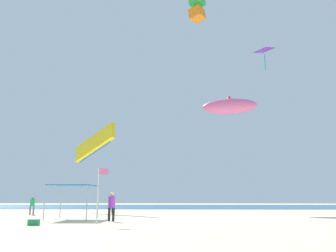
{
  "coord_description": "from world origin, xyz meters",
  "views": [
    {
      "loc": [
        2.83,
        -21.84,
        1.56
      ],
      "look_at": [
        1.89,
        13.42,
        9.03
      ],
      "focal_mm": 35.59,
      "sensor_mm": 36.0,
      "label": 1
    }
  ],
  "objects_px": {
    "cooler_box": "(34,222)",
    "kite_box_green": "(197,7)",
    "person_rightmost": "(113,202)",
    "kite_inflatable_pink": "(229,106)",
    "banner_flag": "(99,190)",
    "person_near_tent": "(111,203)",
    "kite_diamond_purple": "(264,51)",
    "kite_parafoil_yellow": "(95,143)",
    "canopy_tent": "(74,187)",
    "person_leftmost": "(32,204)",
    "person_central": "(112,204)"
  },
  "relations": [
    {
      "from": "person_near_tent",
      "to": "cooler_box",
      "type": "relative_size",
      "value": 2.9
    },
    {
      "from": "banner_flag",
      "to": "kite_parafoil_yellow",
      "type": "xyz_separation_m",
      "value": [
        -4.41,
        16.05,
        5.3
      ]
    },
    {
      "from": "person_near_tent",
      "to": "cooler_box",
      "type": "height_order",
      "value": "person_near_tent"
    },
    {
      "from": "person_near_tent",
      "to": "person_rightmost",
      "type": "height_order",
      "value": "person_rightmost"
    },
    {
      "from": "cooler_box",
      "to": "kite_parafoil_yellow",
      "type": "distance_m",
      "value": 18.43
    },
    {
      "from": "person_central",
      "to": "kite_parafoil_yellow",
      "type": "relative_size",
      "value": 0.35
    },
    {
      "from": "person_near_tent",
      "to": "kite_diamond_purple",
      "type": "height_order",
      "value": "kite_diamond_purple"
    },
    {
      "from": "person_rightmost",
      "to": "kite_inflatable_pink",
      "type": "xyz_separation_m",
      "value": [
        12.43,
        3.03,
        10.64
      ]
    },
    {
      "from": "kite_parafoil_yellow",
      "to": "kite_inflatable_pink",
      "type": "distance_m",
      "value": 15.71
    },
    {
      "from": "banner_flag",
      "to": "cooler_box",
      "type": "distance_m",
      "value": 3.88
    },
    {
      "from": "banner_flag",
      "to": "kite_inflatable_pink",
      "type": "xyz_separation_m",
      "value": [
        10.61,
        17.25,
        9.72
      ]
    },
    {
      "from": "canopy_tent",
      "to": "person_rightmost",
      "type": "height_order",
      "value": "canopy_tent"
    },
    {
      "from": "kite_box_green",
      "to": "person_central",
      "type": "bearing_deg",
      "value": -7.67
    },
    {
      "from": "canopy_tent",
      "to": "person_rightmost",
      "type": "bearing_deg",
      "value": 84.12
    },
    {
      "from": "person_leftmost",
      "to": "person_central",
      "type": "distance_m",
      "value": 11.26
    },
    {
      "from": "person_rightmost",
      "to": "kite_box_green",
      "type": "distance_m",
      "value": 20.67
    },
    {
      "from": "person_rightmost",
      "to": "kite_diamond_purple",
      "type": "relative_size",
      "value": 0.62
    },
    {
      "from": "kite_inflatable_pink",
      "to": "kite_parafoil_yellow",
      "type": "bearing_deg",
      "value": 14.88
    },
    {
      "from": "person_rightmost",
      "to": "banner_flag",
      "type": "distance_m",
      "value": 14.37
    },
    {
      "from": "kite_parafoil_yellow",
      "to": "person_leftmost",
      "type": "bearing_deg",
      "value": 96.6
    },
    {
      "from": "person_leftmost",
      "to": "banner_flag",
      "type": "distance_m",
      "value": 12.75
    },
    {
      "from": "person_near_tent",
      "to": "person_central",
      "type": "bearing_deg",
      "value": 91.0
    },
    {
      "from": "person_central",
      "to": "kite_parafoil_yellow",
      "type": "height_order",
      "value": "kite_parafoil_yellow"
    },
    {
      "from": "kite_parafoil_yellow",
      "to": "kite_box_green",
      "type": "height_order",
      "value": "kite_box_green"
    },
    {
      "from": "person_central",
      "to": "kite_box_green",
      "type": "xyz_separation_m",
      "value": [
        6.24,
        6.77,
        18.14
      ]
    },
    {
      "from": "person_rightmost",
      "to": "kite_diamond_purple",
      "type": "bearing_deg",
      "value": -127.92
    },
    {
      "from": "person_leftmost",
      "to": "person_rightmost",
      "type": "relative_size",
      "value": 0.91
    },
    {
      "from": "person_leftmost",
      "to": "kite_inflatable_pink",
      "type": "distance_m",
      "value": 22.81
    },
    {
      "from": "banner_flag",
      "to": "kite_parafoil_yellow",
      "type": "distance_m",
      "value": 17.47
    },
    {
      "from": "person_rightmost",
      "to": "cooler_box",
      "type": "xyz_separation_m",
      "value": [
        -1.5,
        -15.17,
        -0.86
      ]
    },
    {
      "from": "person_central",
      "to": "person_near_tent",
      "type": "bearing_deg",
      "value": -55.38
    },
    {
      "from": "cooler_box",
      "to": "person_rightmost",
      "type": "bearing_deg",
      "value": 84.36
    },
    {
      "from": "kite_inflatable_pink",
      "to": "person_leftmost",
      "type": "bearing_deg",
      "value": 32.01
    },
    {
      "from": "kite_box_green",
      "to": "kite_parafoil_yellow",
      "type": "bearing_deg",
      "value": -87.41
    },
    {
      "from": "canopy_tent",
      "to": "kite_inflatable_pink",
      "type": "relative_size",
      "value": 0.5
    },
    {
      "from": "kite_box_green",
      "to": "person_rightmost",
      "type": "bearing_deg",
      "value": -86.56
    },
    {
      "from": "canopy_tent",
      "to": "kite_box_green",
      "type": "bearing_deg",
      "value": 26.82
    },
    {
      "from": "person_central",
      "to": "cooler_box",
      "type": "xyz_separation_m",
      "value": [
        -3.63,
        -3.25,
        -0.9
      ]
    },
    {
      "from": "cooler_box",
      "to": "kite_box_green",
      "type": "distance_m",
      "value": 23.68
    },
    {
      "from": "person_near_tent",
      "to": "kite_diamond_purple",
      "type": "bearing_deg",
      "value": -162.95
    },
    {
      "from": "person_near_tent",
      "to": "person_rightmost",
      "type": "xyz_separation_m",
      "value": [
        -0.57,
        3.96,
        0.06
      ]
    },
    {
      "from": "person_rightmost",
      "to": "kite_box_green",
      "type": "height_order",
      "value": "kite_box_green"
    },
    {
      "from": "canopy_tent",
      "to": "kite_inflatable_pink",
      "type": "distance_m",
      "value": 20.9
    },
    {
      "from": "person_rightmost",
      "to": "banner_flag",
      "type": "bearing_deg",
      "value": 134.4
    },
    {
      "from": "kite_parafoil_yellow",
      "to": "person_near_tent",
      "type": "bearing_deg",
      "value": 155.76
    },
    {
      "from": "kite_inflatable_pink",
      "to": "person_central",
      "type": "bearing_deg",
      "value": 65.73
    },
    {
      "from": "banner_flag",
      "to": "kite_box_green",
      "type": "relative_size",
      "value": 1.2
    },
    {
      "from": "canopy_tent",
      "to": "kite_parafoil_yellow",
      "type": "height_order",
      "value": "kite_parafoil_yellow"
    },
    {
      "from": "kite_box_green",
      "to": "kite_diamond_purple",
      "type": "height_order",
      "value": "kite_box_green"
    },
    {
      "from": "canopy_tent",
      "to": "banner_flag",
      "type": "distance_m",
      "value": 5.18
    }
  ]
}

